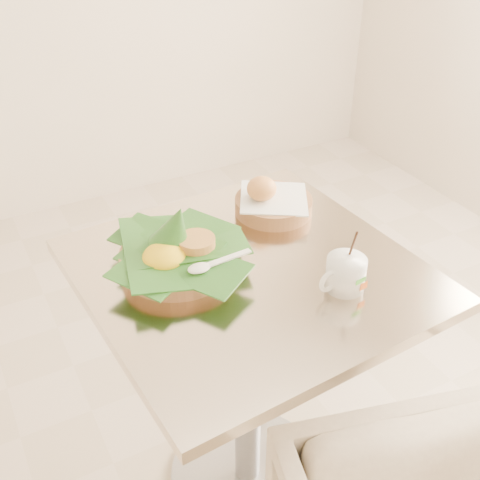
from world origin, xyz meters
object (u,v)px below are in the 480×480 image
bread_basket (272,202)px  coffee_mug (345,273)px  cafe_table (249,342)px  rice_basket (176,251)px

bread_basket → coffee_mug: bearing=-93.7°
bread_basket → cafe_table: bearing=-131.5°
bread_basket → coffee_mug: coffee_mug is taller
cafe_table → rice_basket: rice_basket is taller
rice_basket → coffee_mug: size_ratio=2.16×
rice_basket → bread_basket: 0.32m
cafe_table → bread_basket: size_ratio=3.31×
cafe_table → bread_basket: (0.16, 0.19, 0.25)m
coffee_mug → bread_basket: bearing=86.3°
cafe_table → coffee_mug: bearing=-47.1°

